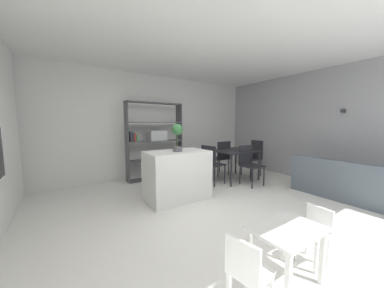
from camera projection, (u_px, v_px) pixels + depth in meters
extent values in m
plane|color=silver|center=(209.00, 211.00, 3.22)|extent=(9.10, 9.10, 0.00)
cube|color=white|center=(210.00, 35.00, 2.94)|extent=(6.62, 5.39, 0.06)
cube|color=silver|center=(148.00, 126.00, 5.30)|extent=(6.62, 0.06, 2.72)
cube|color=#9E9EA3|center=(313.00, 127.00, 4.86)|extent=(0.06, 5.39, 2.72)
cube|color=white|center=(177.00, 175.00, 3.71)|extent=(1.16, 0.69, 0.92)
cylinder|color=#4C4C51|center=(177.00, 149.00, 3.61)|extent=(0.17, 0.17, 0.09)
cylinder|color=#476633|center=(177.00, 140.00, 3.60)|extent=(0.01, 0.01, 0.24)
sphere|color=#336A3A|center=(177.00, 130.00, 3.58)|extent=(0.20, 0.20, 0.20)
cube|color=#4C4C51|center=(127.00, 142.00, 4.69)|extent=(0.02, 0.31, 1.97)
cube|color=#4C4C51|center=(179.00, 140.00, 5.48)|extent=(0.02, 0.31, 1.97)
cube|color=#4C4C51|center=(154.00, 103.00, 4.99)|extent=(1.46, 0.31, 0.02)
cube|color=#4C4C51|center=(156.00, 177.00, 5.18)|extent=(1.46, 0.31, 0.02)
cube|color=#4C4C51|center=(155.00, 159.00, 5.13)|extent=(1.41, 0.31, 0.02)
cube|color=#4C4C51|center=(155.00, 141.00, 5.09)|extent=(1.41, 0.31, 0.02)
cube|color=#4C4C51|center=(155.00, 122.00, 5.04)|extent=(1.41, 0.31, 0.02)
cube|color=#38383D|center=(130.00, 137.00, 4.72)|extent=(0.04, 0.25, 0.25)
cube|color=#38383D|center=(132.00, 137.00, 4.75)|extent=(0.04, 0.25, 0.24)
cube|color=red|center=(134.00, 137.00, 4.78)|extent=(0.03, 0.25, 0.21)
cube|color=#338E4C|center=(136.00, 138.00, 4.81)|extent=(0.04, 0.25, 0.17)
cube|color=#B7BABC|center=(157.00, 135.00, 5.11)|extent=(0.44, 0.27, 0.26)
cube|color=silver|center=(287.00, 229.00, 1.71)|extent=(0.62, 0.44, 0.02)
cube|color=silver|center=(288.00, 284.00, 1.44)|extent=(0.04, 0.04, 0.50)
cube|color=silver|center=(322.00, 257.00, 1.74)|extent=(0.04, 0.04, 0.50)
cube|color=silver|center=(249.00, 256.00, 1.74)|extent=(0.04, 0.04, 0.50)
cube|color=silver|center=(284.00, 237.00, 2.04)|extent=(0.04, 0.04, 0.50)
cube|color=white|center=(312.00, 233.00, 1.98)|extent=(0.28, 0.28, 0.02)
cube|color=white|center=(319.00, 218.00, 2.03)|extent=(0.04, 0.26, 0.24)
cube|color=white|center=(295.00, 246.00, 2.04)|extent=(0.03, 0.03, 0.31)
cube|color=white|center=(316.00, 258.00, 1.86)|extent=(0.03, 0.03, 0.31)
cube|color=white|center=(307.00, 240.00, 2.14)|extent=(0.03, 0.03, 0.31)
cube|color=white|center=(328.00, 251.00, 1.96)|extent=(0.03, 0.03, 0.31)
cube|color=white|center=(251.00, 271.00, 1.48)|extent=(0.32, 0.32, 0.02)
cube|color=white|center=(242.00, 260.00, 1.38)|extent=(0.07, 0.28, 0.29)
cube|color=white|center=(245.00, 275.00, 1.66)|extent=(0.03, 0.03, 0.31)
cube|color=#232328|center=(234.00, 151.00, 4.98)|extent=(1.08, 0.92, 0.03)
cylinder|color=#232328|center=(231.00, 171.00, 4.43)|extent=(0.04, 0.04, 0.73)
cylinder|color=#232328|center=(259.00, 166.00, 4.95)|extent=(0.04, 0.04, 0.73)
cylinder|color=#232328|center=(209.00, 165.00, 5.09)|extent=(0.04, 0.04, 0.73)
cylinder|color=#232328|center=(236.00, 161.00, 5.62)|extent=(0.04, 0.04, 0.73)
cube|color=#232328|center=(251.00, 159.00, 5.37)|extent=(0.47, 0.46, 0.03)
cube|color=#232328|center=(257.00, 149.00, 5.43)|extent=(0.08, 0.42, 0.49)
cylinder|color=#232328|center=(242.00, 167.00, 5.47)|extent=(0.03, 0.03, 0.46)
cylinder|color=#232328|center=(251.00, 169.00, 5.16)|extent=(0.03, 0.03, 0.46)
cylinder|color=#232328|center=(251.00, 166.00, 5.64)|extent=(0.03, 0.03, 0.46)
cylinder|color=#232328|center=(261.00, 168.00, 5.32)|extent=(0.03, 0.03, 0.46)
cube|color=#232328|center=(252.00, 166.00, 4.53)|extent=(0.45, 0.46, 0.03)
cube|color=#232328|center=(246.00, 155.00, 4.68)|extent=(0.43, 0.05, 0.45)
cylinder|color=#232328|center=(252.00, 179.00, 4.30)|extent=(0.03, 0.03, 0.44)
cylinder|color=#232328|center=(264.00, 177.00, 4.49)|extent=(0.03, 0.03, 0.44)
cylinder|color=#232328|center=(240.00, 175.00, 4.62)|extent=(0.03, 0.03, 0.44)
cylinder|color=#232328|center=(251.00, 173.00, 4.81)|extent=(0.03, 0.03, 0.44)
cube|color=#232328|center=(219.00, 158.00, 5.50)|extent=(0.46, 0.44, 0.03)
cube|color=#232328|center=(224.00, 150.00, 5.30)|extent=(0.45, 0.03, 0.48)
cylinder|color=#232328|center=(220.00, 165.00, 5.78)|extent=(0.03, 0.03, 0.45)
cylinder|color=#232328|center=(209.00, 166.00, 5.57)|extent=(0.03, 0.03, 0.45)
cylinder|color=#232328|center=(229.00, 167.00, 5.47)|extent=(0.03, 0.03, 0.45)
cylinder|color=#232328|center=(218.00, 169.00, 5.26)|extent=(0.03, 0.03, 0.45)
cube|color=#232328|center=(214.00, 164.00, 4.65)|extent=(0.47, 0.49, 0.03)
cube|color=#232328|center=(208.00, 155.00, 4.50)|extent=(0.09, 0.44, 0.45)
cylinder|color=#232328|center=(225.00, 175.00, 4.65)|extent=(0.03, 0.03, 0.45)
cylinder|color=#232328|center=(213.00, 172.00, 4.93)|extent=(0.03, 0.03, 0.45)
cylinder|color=#232328|center=(215.00, 177.00, 4.42)|extent=(0.03, 0.03, 0.45)
cylinder|color=#232328|center=(203.00, 174.00, 4.70)|extent=(0.03, 0.03, 0.45)
cube|color=slate|center=(359.00, 191.00, 3.65)|extent=(0.84, 2.14, 0.36)
cube|color=slate|center=(354.00, 174.00, 3.44)|extent=(0.18, 2.14, 0.39)
cube|color=slate|center=(306.00, 166.00, 4.48)|extent=(0.64, 0.14, 0.20)
cube|color=#333338|center=(343.00, 111.00, 4.26)|extent=(0.08, 0.08, 0.08)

